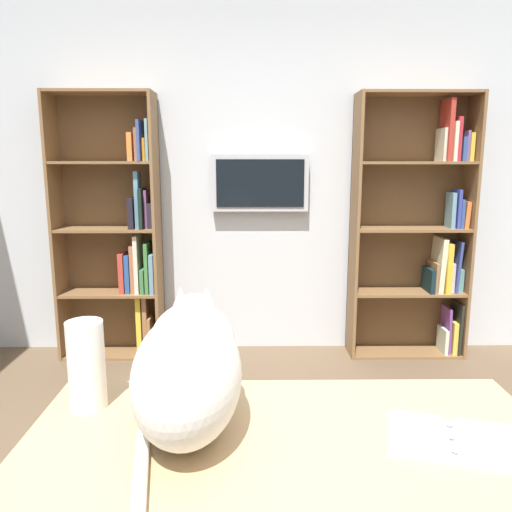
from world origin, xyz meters
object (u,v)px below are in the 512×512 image
at_px(desk, 289,474).
at_px(bookshelf_right, 120,236).
at_px(bookshelf_left, 421,231).
at_px(wall_mounted_tv, 260,183).
at_px(open_binder, 452,439).
at_px(paper_towel_roll, 87,365).
at_px(cat, 189,365).

bearing_deg(desk, bookshelf_right, -66.19).
height_order(bookshelf_left, wall_mounted_tv, bookshelf_left).
distance_m(wall_mounted_tv, desk, 2.62).
relative_size(wall_mounted_tv, desk, 0.50).
xyz_separation_m(open_binder, paper_towel_roll, (1.03, -0.21, 0.13)).
bearing_deg(cat, bookshelf_left, -121.42).
distance_m(bookshelf_right, wall_mounted_tv, 1.12).
height_order(bookshelf_right, open_binder, bookshelf_right).
bearing_deg(paper_towel_roll, desk, 162.66).
bearing_deg(wall_mounted_tv, bookshelf_left, 176.19).
distance_m(bookshelf_left, cat, 2.78).
xyz_separation_m(bookshelf_right, paper_towel_roll, (-0.48, 2.26, -0.05)).
xyz_separation_m(bookshelf_left, open_binder, (0.74, 2.47, -0.21)).
xyz_separation_m(bookshelf_left, cat, (1.45, 2.38, -0.04)).
relative_size(bookshelf_left, open_binder, 5.17).
height_order(bookshelf_right, desk, bookshelf_right).
relative_size(cat, open_binder, 1.70).
relative_size(bookshelf_left, bookshelf_right, 1.00).
relative_size(wall_mounted_tv, paper_towel_roll, 2.67).
distance_m(bookshelf_left, paper_towel_roll, 2.88).
xyz_separation_m(cat, paper_towel_roll, (0.32, -0.12, -0.05)).
bearing_deg(cat, desk, 165.50).
height_order(bookshelf_left, open_binder, bookshelf_left).
bearing_deg(bookshelf_right, cat, 108.68).
xyz_separation_m(bookshelf_right, open_binder, (-1.51, 2.47, -0.18)).
bearing_deg(wall_mounted_tv, cat, 84.35).
relative_size(bookshelf_right, wall_mounted_tv, 2.70).
distance_m(bookshelf_right, desk, 2.69).
distance_m(bookshelf_right, cat, 2.51).
relative_size(wall_mounted_tv, cat, 1.13).
relative_size(wall_mounted_tv, open_binder, 1.91).
bearing_deg(desk, wall_mounted_tv, -89.24).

